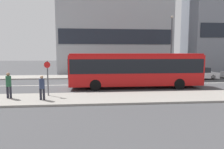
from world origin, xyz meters
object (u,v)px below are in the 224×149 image
city_bus (135,68)px  pedestrian_down_pavement (42,86)px  street_lamp (171,40)px  parked_car_0 (199,74)px  bus_stop_sign (48,75)px  pedestrian_near_stop (9,84)px

city_bus → pedestrian_down_pavement: (-7.17, -4.64, -0.77)m
city_bus → street_lamp: size_ratio=1.54×
city_bus → pedestrian_down_pavement: bearing=-143.5°
parked_car_0 → street_lamp: (-2.84, 1.83, 4.12)m
city_bus → pedestrian_down_pavement: city_bus is taller
bus_stop_sign → street_lamp: (13.20, 10.42, 3.18)m
city_bus → pedestrian_near_stop: size_ratio=6.77×
pedestrian_down_pavement → street_lamp: bearing=-142.7°
parked_car_0 → pedestrian_down_pavement: 18.94m
pedestrian_near_stop → pedestrian_down_pavement: pedestrian_near_stop is taller
pedestrian_down_pavement → street_lamp: street_lamp is taller
pedestrian_near_stop → pedestrian_down_pavement: bearing=-11.8°
city_bus → parked_car_0: size_ratio=2.80×
pedestrian_near_stop → city_bus: bearing=26.5°
pedestrian_near_stop → street_lamp: (15.65, 11.08, 3.65)m
city_bus → bus_stop_sign: bearing=-151.3°
city_bus → street_lamp: (6.12, 7.09, 2.97)m
bus_stop_sign → street_lamp: 17.12m
city_bus → street_lamp: 9.83m
parked_car_0 → pedestrian_near_stop: bearing=-153.4°
parked_car_0 → pedestrian_near_stop: pedestrian_near_stop is taller
street_lamp → pedestrian_down_pavement: bearing=-138.5°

